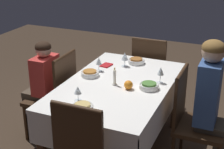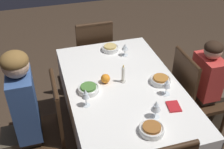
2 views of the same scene
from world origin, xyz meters
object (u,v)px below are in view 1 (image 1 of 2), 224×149
at_px(chair_south, 56,93).
at_px(bowl_east, 83,107).
at_px(bowl_south, 90,73).
at_px(wine_glass_east, 78,91).
at_px(wine_glass_west, 125,57).
at_px(orange_fruit, 128,85).
at_px(bowl_north, 149,86).
at_px(napkin_red_folded, 106,65).
at_px(dining_table, 118,92).
at_px(chair_north, 192,118).
at_px(person_child_red, 41,85).
at_px(chair_west, 151,71).
at_px(wine_glass_north, 161,72).
at_px(person_adult_denim, 213,102).
at_px(bowl_west, 136,61).
at_px(candle_centerpiece, 115,78).
at_px(wine_glass_south, 99,62).

bearing_deg(chair_south, bowl_east, 46.36).
height_order(bowl_south, wine_glass_east, wine_glass_east).
height_order(wine_glass_west, orange_fruit, wine_glass_west).
relative_size(bowl_north, napkin_red_folded, 1.29).
xyz_separation_m(dining_table, bowl_south, (-0.05, -0.32, 0.12)).
xyz_separation_m(chair_north, person_child_red, (0.05, -1.57, 0.07)).
relative_size(chair_west, bowl_north, 5.40).
height_order(chair_south, wine_glass_north, chair_south).
relative_size(dining_table, chair_north, 1.61).
distance_m(person_adult_denim, bowl_west, 1.01).
height_order(bowl_north, bowl_west, same).
xyz_separation_m(bowl_east, napkin_red_folded, (-0.97, -0.23, -0.02)).
distance_m(chair_south, person_adult_denim, 1.57).
relative_size(dining_table, wine_glass_east, 11.93).
xyz_separation_m(chair_west, orange_fruit, (1.07, 0.11, 0.28)).
height_order(dining_table, napkin_red_folded, napkin_red_folded).
bearing_deg(orange_fruit, chair_west, -174.19).
xyz_separation_m(bowl_west, orange_fruit, (0.65, 0.15, 0.01)).
bearing_deg(chair_west, bowl_south, 69.91).
bearing_deg(napkin_red_folded, bowl_north, 57.54).
height_order(person_adult_denim, wine_glass_north, person_adult_denim).
distance_m(bowl_north, candle_centerpiece, 0.32).
xyz_separation_m(chair_west, bowl_north, (0.99, 0.28, 0.27)).
height_order(bowl_west, wine_glass_west, wine_glass_west).
bearing_deg(person_adult_denim, wine_glass_south, 82.87).
height_order(person_adult_denim, bowl_east, person_adult_denim).
bearing_deg(chair_north, person_adult_denim, -90.00).
bearing_deg(wine_glass_east, bowl_north, 134.66).
distance_m(chair_north, bowl_west, 0.91).
distance_m(person_adult_denim, wine_glass_north, 0.54).
bearing_deg(wine_glass_east, wine_glass_north, 140.24).
relative_size(person_child_red, bowl_south, 6.00).
bearing_deg(bowl_east, bowl_north, 149.03).
bearing_deg(person_child_red, chair_south, 90.00).
distance_m(chair_south, candle_centerpiece, 0.76).
distance_m(wine_glass_south, bowl_east, 0.84).
relative_size(wine_glass_east, orange_fruit, 1.61).
height_order(wine_glass_west, bowl_east, wine_glass_west).
relative_size(chair_west, wine_glass_east, 7.42).
bearing_deg(chair_west, chair_north, 126.01).
relative_size(wine_glass_north, bowl_east, 0.92).
relative_size(wine_glass_north, bowl_west, 0.88).
relative_size(dining_table, person_adult_denim, 1.22).
bearing_deg(orange_fruit, person_child_red, -95.57).
distance_m(candle_centerpiece, orange_fruit, 0.15).
relative_size(wine_glass_east, napkin_red_folded, 0.94).
relative_size(bowl_east, wine_glass_east, 1.32).
bearing_deg(wine_glass_east, wine_glass_south, -169.43).
height_order(person_child_red, wine_glass_west, person_child_red).
relative_size(chair_west, person_adult_denim, 0.76).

